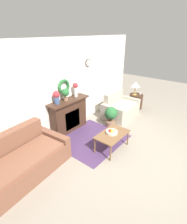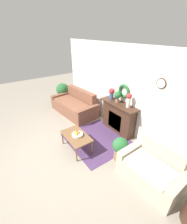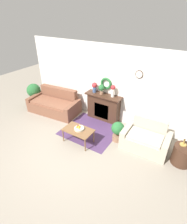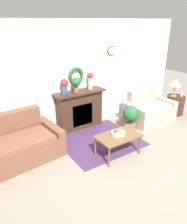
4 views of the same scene
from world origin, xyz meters
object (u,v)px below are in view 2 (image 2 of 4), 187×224
at_px(couch_left, 75,105).
at_px(potted_plant_floor_by_couch, 63,91).
at_px(vase_on_mantel_right, 129,99).
at_px(potted_plant_on_mantel, 118,96).
at_px(fireplace, 118,117).
at_px(fruit_bowl, 77,134).
at_px(vase_on_mantel_left, 112,93).
at_px(loveseat_right, 152,169).
at_px(potted_plant_floor_by_loveseat, 120,148).
at_px(coffee_table, 76,137).

height_order(couch_left, potted_plant_floor_by_couch, same).
distance_m(vase_on_mantel_right, potted_plant_on_mantel, 0.43).
bearing_deg(fireplace, fruit_bowl, -89.28).
bearing_deg(vase_on_mantel_left, loveseat_right, -17.51).
bearing_deg(couch_left, potted_plant_floor_by_couch, 171.85).
height_order(vase_on_mantel_left, vase_on_mantel_right, vase_on_mantel_right).
relative_size(potted_plant_on_mantel, potted_plant_floor_by_loveseat, 0.55).
height_order(couch_left, potted_plant_on_mantel, potted_plant_on_mantel).
height_order(fruit_bowl, potted_plant_on_mantel, potted_plant_on_mantel).
xyz_separation_m(fruit_bowl, potted_plant_floor_by_loveseat, (0.98, 0.68, -0.11)).
bearing_deg(vase_on_mantel_right, fireplace, -179.05).
bearing_deg(loveseat_right, couch_left, 176.54).
height_order(fireplace, coffee_table, fireplace).
distance_m(vase_on_mantel_left, potted_plant_floor_by_loveseat, 1.85).
xyz_separation_m(coffee_table, potted_plant_floor_by_couch, (-3.16, 1.08, 0.16)).
bearing_deg(vase_on_mantel_right, potted_plant_floor_by_loveseat, -52.93).
height_order(potted_plant_on_mantel, potted_plant_floor_by_couch, potted_plant_on_mantel).
relative_size(fireplace, couch_left, 0.65).
xyz_separation_m(fireplace, coffee_table, (0.01, -1.58, -0.10)).
bearing_deg(coffee_table, vase_on_mantel_left, 104.32).
relative_size(couch_left, vase_on_mantel_left, 5.63).
distance_m(loveseat_right, fruit_bowl, 2.03).
height_order(loveseat_right, potted_plant_on_mantel, potted_plant_on_mantel).
bearing_deg(fireplace, coffee_table, -89.71).
relative_size(couch_left, vase_on_mantel_right, 4.80).
distance_m(loveseat_right, potted_plant_floor_by_couch, 5.01).
relative_size(fireplace, vase_on_mantel_right, 3.11).
bearing_deg(potted_plant_floor_by_loveseat, vase_on_mantel_right, 127.07).
height_order(fireplace, potted_plant_floor_by_loveseat, fireplace).
relative_size(couch_left, fruit_bowl, 6.85).
xyz_separation_m(couch_left, potted_plant_floor_by_couch, (-1.21, 0.05, 0.26)).
xyz_separation_m(coffee_table, potted_plant_on_mantel, (-0.10, 1.57, 0.82)).
xyz_separation_m(couch_left, coffee_table, (1.95, -1.03, 0.10)).
bearing_deg(potted_plant_on_mantel, loveseat_right, -19.55).
xyz_separation_m(fruit_bowl, vase_on_mantel_right, (0.32, 1.55, 0.76)).
bearing_deg(potted_plant_on_mantel, potted_plant_floor_by_couch, -170.94).
bearing_deg(potted_plant_floor_by_loveseat, loveseat_right, 11.04).
bearing_deg(loveseat_right, potted_plant_floor_by_couch, 176.51).
bearing_deg(fruit_bowl, vase_on_mantel_right, 78.30).
bearing_deg(potted_plant_on_mantel, couch_left, -163.79).
bearing_deg(fruit_bowl, couch_left, 153.01).
height_order(fireplace, fruit_bowl, fireplace).
distance_m(vase_on_mantel_left, potted_plant_on_mantel, 0.31).
bearing_deg(potted_plant_floor_by_couch, vase_on_mantel_left, 10.45).
bearing_deg(couch_left, vase_on_mantel_right, 7.97).
height_order(couch_left, coffee_table, couch_left).
bearing_deg(potted_plant_floor_by_loveseat, fruit_bowl, -145.25).
bearing_deg(vase_on_mantel_left, fruit_bowl, -75.01).
relative_size(fireplace, coffee_table, 1.48).
xyz_separation_m(fruit_bowl, vase_on_mantel_left, (-0.42, 1.55, 0.72)).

